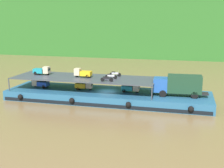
# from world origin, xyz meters

# --- Properties ---
(ground_plane) EXTENTS (400.00, 400.00, 0.00)m
(ground_plane) POSITION_xyz_m (0.00, 0.00, 0.00)
(ground_plane) COLOR brown
(cargo_barge) EXTENTS (31.67, 8.51, 1.50)m
(cargo_barge) POSITION_xyz_m (0.00, -0.03, 0.75)
(cargo_barge) COLOR #23567A
(cargo_barge) RESTS_ON ground
(covered_lorry) EXTENTS (7.93, 2.57, 3.10)m
(covered_lorry) POSITION_xyz_m (10.85, -0.20, 3.19)
(covered_lorry) COLOR #1E4C99
(covered_lorry) RESTS_ON cargo_barge
(cargo_rack) EXTENTS (22.47, 7.09, 2.00)m
(cargo_rack) POSITION_xyz_m (-3.80, 0.00, 3.44)
(cargo_rack) COLOR #383D47
(cargo_rack) RESTS_ON cargo_barge
(mini_truck_lower_stern) EXTENTS (2.79, 1.29, 1.38)m
(mini_truck_lower_stern) POSITION_xyz_m (-11.36, -0.13, 2.19)
(mini_truck_lower_stern) COLOR #1E47B7
(mini_truck_lower_stern) RESTS_ON cargo_barge
(mini_truck_lower_aft) EXTENTS (2.76, 1.23, 1.38)m
(mini_truck_lower_aft) POSITION_xyz_m (-3.83, 0.26, 2.19)
(mini_truck_lower_aft) COLOR gold
(mini_truck_lower_aft) RESTS_ON cargo_barge
(mini_truck_lower_mid) EXTENTS (2.78, 1.27, 1.38)m
(mini_truck_lower_mid) POSITION_xyz_m (3.70, 0.38, 2.19)
(mini_truck_lower_mid) COLOR teal
(mini_truck_lower_mid) RESTS_ON cargo_barge
(mini_truck_upper_stern) EXTENTS (2.77, 1.24, 1.38)m
(mini_truck_upper_stern) POSITION_xyz_m (-11.28, 0.58, 4.19)
(mini_truck_upper_stern) COLOR teal
(mini_truck_upper_stern) RESTS_ON cargo_rack
(mini_truck_upper_mid) EXTENTS (2.75, 1.22, 1.38)m
(mini_truck_upper_mid) POSITION_xyz_m (-4.05, 0.20, 4.19)
(mini_truck_upper_mid) COLOR gold
(mini_truck_upper_mid) RESTS_ON cargo_rack
(motorcycle_upper_port) EXTENTS (1.90, 0.55, 0.87)m
(motorcycle_upper_port) POSITION_xyz_m (0.54, -2.13, 3.93)
(motorcycle_upper_port) COLOR black
(motorcycle_upper_port) RESTS_ON cargo_rack
(motorcycle_upper_centre) EXTENTS (1.90, 0.55, 0.87)m
(motorcycle_upper_centre) POSITION_xyz_m (0.62, -0.00, 3.93)
(motorcycle_upper_centre) COLOR black
(motorcycle_upper_centre) RESTS_ON cargo_rack
(motorcycle_upper_stbd) EXTENTS (1.90, 0.55, 0.87)m
(motorcycle_upper_stbd) POSITION_xyz_m (0.74, 2.13, 3.93)
(motorcycle_upper_stbd) COLOR black
(motorcycle_upper_stbd) RESTS_ON cargo_rack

